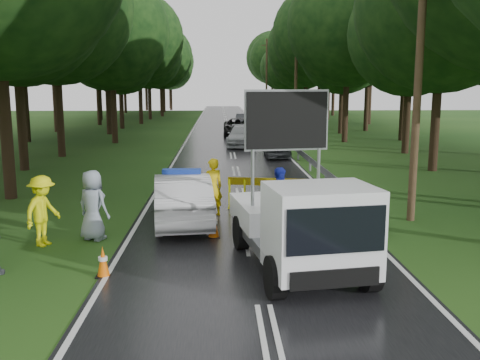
{
  "coord_description": "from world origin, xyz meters",
  "views": [
    {
      "loc": [
        -0.83,
        -14.18,
        4.18
      ],
      "look_at": [
        -0.19,
        2.16,
        1.3
      ],
      "focal_mm": 40.0,
      "sensor_mm": 36.0,
      "label": 1
    }
  ],
  "objects_px": {
    "police_sedan": "(182,199)",
    "work_truck": "(302,225)",
    "queue_car_fourth": "(245,122)",
    "officer": "(213,187)",
    "queue_car_second": "(242,136)",
    "queue_car_first": "(277,147)",
    "queue_car_third": "(238,127)",
    "civilian": "(281,196)",
    "barrier": "(268,186)"
  },
  "relations": [
    {
      "from": "work_truck",
      "to": "queue_car_second",
      "type": "height_order",
      "value": "work_truck"
    },
    {
      "from": "work_truck",
      "to": "queue_car_first",
      "type": "distance_m",
      "value": 19.91
    },
    {
      "from": "work_truck",
      "to": "queue_car_third",
      "type": "distance_m",
      "value": 33.89
    },
    {
      "from": "queue_car_first",
      "to": "queue_car_fourth",
      "type": "relative_size",
      "value": 0.78
    },
    {
      "from": "work_truck",
      "to": "officer",
      "type": "relative_size",
      "value": 2.82
    },
    {
      "from": "queue_car_second",
      "to": "queue_car_fourth",
      "type": "height_order",
      "value": "queue_car_fourth"
    },
    {
      "from": "queue_car_second",
      "to": "queue_car_third",
      "type": "xyz_separation_m",
      "value": [
        0.0,
        8.05,
        0.02
      ]
    },
    {
      "from": "queue_car_second",
      "to": "queue_car_fourth",
      "type": "bearing_deg",
      "value": 91.94
    },
    {
      "from": "civilian",
      "to": "queue_car_fourth",
      "type": "distance_m",
      "value": 35.61
    },
    {
      "from": "police_sedan",
      "to": "barrier",
      "type": "height_order",
      "value": "police_sedan"
    },
    {
      "from": "queue_car_second",
      "to": "queue_car_fourth",
      "type": "relative_size",
      "value": 1.05
    },
    {
      "from": "police_sedan",
      "to": "queue_car_second",
      "type": "height_order",
      "value": "police_sedan"
    },
    {
      "from": "police_sedan",
      "to": "work_truck",
      "type": "xyz_separation_m",
      "value": [
        2.99,
        -4.41,
        0.32
      ]
    },
    {
      "from": "queue_car_fourth",
      "to": "work_truck",
      "type": "bearing_deg",
      "value": -84.85
    },
    {
      "from": "civilian",
      "to": "queue_car_second",
      "type": "bearing_deg",
      "value": 54.61
    },
    {
      "from": "barrier",
      "to": "queue_car_third",
      "type": "distance_m",
      "value": 27.84
    },
    {
      "from": "civilian",
      "to": "queue_car_fourth",
      "type": "bearing_deg",
      "value": 52.99
    },
    {
      "from": "police_sedan",
      "to": "officer",
      "type": "distance_m",
      "value": 1.32
    },
    {
      "from": "civilian",
      "to": "queue_car_first",
      "type": "distance_m",
      "value": 15.64
    },
    {
      "from": "officer",
      "to": "queue_car_third",
      "type": "distance_m",
      "value": 28.6
    },
    {
      "from": "police_sedan",
      "to": "barrier",
      "type": "distance_m",
      "value": 3.22
    },
    {
      "from": "police_sedan",
      "to": "queue_car_second",
      "type": "xyz_separation_m",
      "value": [
        2.77,
        21.42,
        -0.06
      ]
    },
    {
      "from": "barrier",
      "to": "queue_car_second",
      "type": "height_order",
      "value": "queue_car_second"
    },
    {
      "from": "queue_car_second",
      "to": "officer",
      "type": "bearing_deg",
      "value": -89.76
    },
    {
      "from": "police_sedan",
      "to": "queue_car_second",
      "type": "relative_size",
      "value": 0.98
    },
    {
      "from": "civilian",
      "to": "queue_car_first",
      "type": "xyz_separation_m",
      "value": [
        1.56,
        15.56,
        -0.24
      ]
    },
    {
      "from": "barrier",
      "to": "queue_car_first",
      "type": "relative_size",
      "value": 0.72
    },
    {
      "from": "queue_car_first",
      "to": "queue_car_fourth",
      "type": "xyz_separation_m",
      "value": [
        -0.95,
        20.05,
        0.15
      ]
    },
    {
      "from": "queue_car_first",
      "to": "civilian",
      "type": "bearing_deg",
      "value": -94.05
    },
    {
      "from": "queue_car_fourth",
      "to": "queue_car_third",
      "type": "bearing_deg",
      "value": -92.01
    },
    {
      "from": "civilian",
      "to": "queue_car_third",
      "type": "relative_size",
      "value": 0.33
    },
    {
      "from": "queue_car_fourth",
      "to": "barrier",
      "type": "bearing_deg",
      "value": -85.38
    },
    {
      "from": "officer",
      "to": "queue_car_third",
      "type": "height_order",
      "value": "officer"
    },
    {
      "from": "barrier",
      "to": "queue_car_third",
      "type": "xyz_separation_m",
      "value": [
        0.0,
        27.84,
        -0.11
      ]
    },
    {
      "from": "queue_car_third",
      "to": "work_truck",
      "type": "bearing_deg",
      "value": -89.07
    },
    {
      "from": "barrier",
      "to": "queue_car_first",
      "type": "xyz_separation_m",
      "value": [
        1.8,
        13.79,
        -0.22
      ]
    },
    {
      "from": "work_truck",
      "to": "queue_car_third",
      "type": "bearing_deg",
      "value": 81.15
    },
    {
      "from": "police_sedan",
      "to": "work_truck",
      "type": "relative_size",
      "value": 0.91
    },
    {
      "from": "police_sedan",
      "to": "queue_car_first",
      "type": "height_order",
      "value": "police_sedan"
    },
    {
      "from": "queue_car_first",
      "to": "queue_car_third",
      "type": "distance_m",
      "value": 14.16
    },
    {
      "from": "civilian",
      "to": "queue_car_third",
      "type": "bearing_deg",
      "value": 54.44
    },
    {
      "from": "queue_car_third",
      "to": "barrier",
      "type": "bearing_deg",
      "value": -89.43
    },
    {
      "from": "police_sedan",
      "to": "queue_car_second",
      "type": "bearing_deg",
      "value": -103.54
    },
    {
      "from": "queue_car_first",
      "to": "work_truck",
      "type": "bearing_deg",
      "value": -92.9
    },
    {
      "from": "work_truck",
      "to": "barrier",
      "type": "relative_size",
      "value": 1.99
    },
    {
      "from": "civilian",
      "to": "officer",
      "type": "bearing_deg",
      "value": 116.95
    },
    {
      "from": "police_sedan",
      "to": "queue_car_fourth",
      "type": "height_order",
      "value": "police_sedan"
    },
    {
      "from": "queue_car_third",
      "to": "queue_car_fourth",
      "type": "xyz_separation_m",
      "value": [
        0.85,
        6.0,
        0.04
      ]
    },
    {
      "from": "queue_car_fourth",
      "to": "officer",
      "type": "bearing_deg",
      "value": -88.41
    },
    {
      "from": "police_sedan",
      "to": "work_truck",
      "type": "distance_m",
      "value": 5.34
    }
  ]
}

